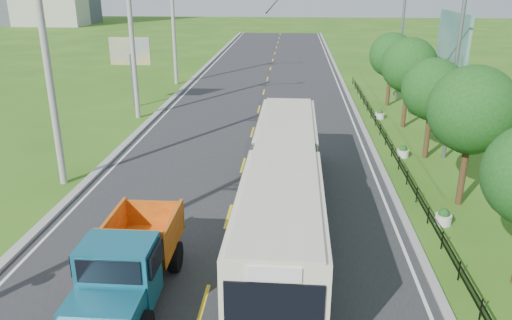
# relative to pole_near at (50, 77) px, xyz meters

# --- Properties ---
(ground) EXTENTS (240.00, 240.00, 0.00)m
(ground) POSITION_rel_pole_near_xyz_m (8.26, -9.00, -5.09)
(ground) COLOR #2F6016
(ground) RESTS_ON ground
(road) EXTENTS (14.00, 120.00, 0.02)m
(road) POSITION_rel_pole_near_xyz_m (8.26, 11.00, -5.08)
(road) COLOR #28282B
(road) RESTS_ON ground
(curb_left) EXTENTS (0.40, 120.00, 0.15)m
(curb_left) POSITION_rel_pole_near_xyz_m (1.06, 11.00, -5.02)
(curb_left) COLOR #9E9E99
(curb_left) RESTS_ON ground
(curb_right) EXTENTS (0.30, 120.00, 0.10)m
(curb_right) POSITION_rel_pole_near_xyz_m (15.41, 11.00, -5.04)
(curb_right) COLOR #9E9E99
(curb_right) RESTS_ON ground
(edge_line_left) EXTENTS (0.12, 120.00, 0.00)m
(edge_line_left) POSITION_rel_pole_near_xyz_m (1.61, 11.00, -5.07)
(edge_line_left) COLOR silver
(edge_line_left) RESTS_ON road
(edge_line_right) EXTENTS (0.12, 120.00, 0.00)m
(edge_line_right) POSITION_rel_pole_near_xyz_m (14.91, 11.00, -5.07)
(edge_line_right) COLOR silver
(edge_line_right) RESTS_ON road
(centre_dash) EXTENTS (0.12, 2.20, 0.00)m
(centre_dash) POSITION_rel_pole_near_xyz_m (8.26, -9.00, -5.07)
(centre_dash) COLOR yellow
(centre_dash) RESTS_ON road
(railing_right) EXTENTS (0.04, 40.00, 0.60)m
(railing_right) POSITION_rel_pole_near_xyz_m (16.26, 5.00, -4.79)
(railing_right) COLOR black
(railing_right) RESTS_ON ground
(pole_near) EXTENTS (3.51, 0.32, 10.00)m
(pole_near) POSITION_rel_pole_near_xyz_m (0.00, 0.00, 0.00)
(pole_near) COLOR gray
(pole_near) RESTS_ON ground
(pole_mid) EXTENTS (3.51, 0.32, 10.00)m
(pole_mid) POSITION_rel_pole_near_xyz_m (0.00, 12.00, 0.00)
(pole_mid) COLOR gray
(pole_mid) RESTS_ON ground
(pole_far) EXTENTS (3.51, 0.32, 10.00)m
(pole_far) POSITION_rel_pole_near_xyz_m (0.00, 24.00, 0.00)
(pole_far) COLOR gray
(pole_far) RESTS_ON ground
(tree_third) EXTENTS (3.60, 3.62, 6.00)m
(tree_third) POSITION_rel_pole_near_xyz_m (18.12, -0.86, -1.11)
(tree_third) COLOR #382314
(tree_third) RESTS_ON ground
(tree_fourth) EXTENTS (3.24, 3.31, 5.40)m
(tree_fourth) POSITION_rel_pole_near_xyz_m (18.12, 5.14, -1.51)
(tree_fourth) COLOR #382314
(tree_fourth) RESTS_ON ground
(tree_fifth) EXTENTS (3.48, 3.52, 5.80)m
(tree_fifth) POSITION_rel_pole_near_xyz_m (18.12, 11.14, -1.24)
(tree_fifth) COLOR #382314
(tree_fifth) RESTS_ON ground
(tree_back) EXTENTS (3.30, 3.36, 5.50)m
(tree_back) POSITION_rel_pole_near_xyz_m (18.12, 17.14, -1.44)
(tree_back) COLOR #382314
(tree_back) RESTS_ON ground
(streetlight_mid) EXTENTS (3.02, 0.20, 9.07)m
(streetlight_mid) POSITION_rel_pole_near_xyz_m (18.90, 5.00, -0.19)
(streetlight_mid) COLOR slate
(streetlight_mid) RESTS_ON ground
(streetlight_far) EXTENTS (3.02, 0.20, 9.07)m
(streetlight_far) POSITION_rel_pole_near_xyz_m (18.90, 19.00, -0.19)
(streetlight_far) COLOR slate
(streetlight_far) RESTS_ON ground
(planter_near) EXTENTS (0.64, 0.64, 0.67)m
(planter_near) POSITION_rel_pole_near_xyz_m (16.86, -3.00, -4.81)
(planter_near) COLOR silver
(planter_near) RESTS_ON ground
(planter_mid) EXTENTS (0.64, 0.64, 0.67)m
(planter_mid) POSITION_rel_pole_near_xyz_m (16.86, 5.00, -4.81)
(planter_mid) COLOR silver
(planter_mid) RESTS_ON ground
(planter_far) EXTENTS (0.64, 0.64, 0.67)m
(planter_far) POSITION_rel_pole_near_xyz_m (16.86, 13.00, -4.81)
(planter_far) COLOR silver
(planter_far) RESTS_ON ground
(billboard_left) EXTENTS (3.00, 0.20, 5.20)m
(billboard_left) POSITION_rel_pole_near_xyz_m (-1.24, 15.00, -1.23)
(billboard_left) COLOR slate
(billboard_left) RESTS_ON ground
(billboard_right) EXTENTS (0.24, 6.00, 7.30)m
(billboard_right) POSITION_rel_pole_near_xyz_m (20.56, 11.00, 0.25)
(billboard_right) COLOR slate
(billboard_right) RESTS_ON ground
(bus) EXTENTS (2.79, 16.30, 3.14)m
(bus) POSITION_rel_pole_near_xyz_m (10.51, -3.43, -3.20)
(bus) COLOR #326A2A
(bus) RESTS_ON ground
(dump_truck) EXTENTS (2.26, 5.70, 2.39)m
(dump_truck) POSITION_rel_pole_near_xyz_m (6.06, -8.79, -3.74)
(dump_truck) COLOR #11546B
(dump_truck) RESTS_ON ground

